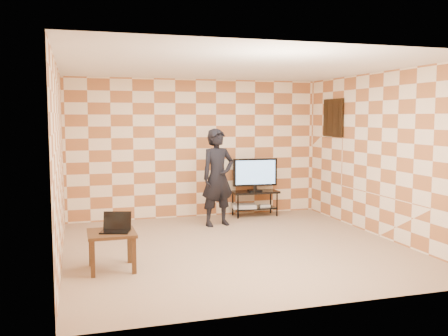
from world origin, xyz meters
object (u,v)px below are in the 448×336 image
(tv, at_px, (255,173))
(tv_stand, at_px, (255,198))
(side_table, at_px, (112,239))
(person, at_px, (218,177))

(tv, bearing_deg, tv_stand, 94.38)
(side_table, bearing_deg, tv, 43.01)
(side_table, height_order, person, person)
(tv_stand, bearing_deg, person, -146.44)
(side_table, bearing_deg, tv_stand, 43.04)
(tv_stand, xyz_separation_m, tv, (0.00, -0.00, 0.50))
(person, bearing_deg, tv, 20.02)
(tv_stand, relative_size, tv, 1.03)
(tv_stand, relative_size, side_table, 1.53)
(tv, bearing_deg, person, -146.58)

